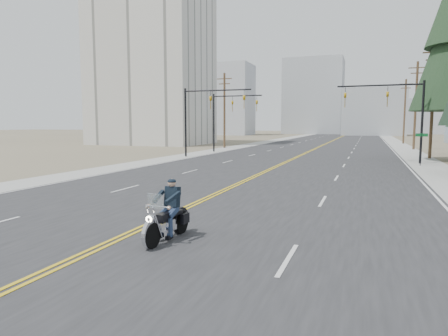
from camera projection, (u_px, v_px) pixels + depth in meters
road at (329, 143)px, 73.25m from camera, size 20.00×200.00×0.01m
sidewalk_left at (268, 142)px, 77.14m from camera, size 3.00×200.00×0.01m
sidewalk_right at (397, 144)px, 69.37m from camera, size 3.00×200.00×0.01m
traffic_mast_left at (204, 108)px, 40.22m from camera, size 7.10×0.26×7.00m
traffic_mast_right at (397, 106)px, 34.16m from camera, size 7.10×0.26×7.00m
traffic_mast_far at (227, 112)px, 47.82m from camera, size 6.10×0.26×7.00m
street_sign at (421, 144)px, 32.01m from camera, size 0.90×0.06×2.62m
utility_pole_c at (433, 100)px, 38.49m from camera, size 2.20×0.30×11.00m
utility_pole_d at (416, 104)px, 52.49m from camera, size 2.20×0.30×11.50m
utility_pole_e at (405, 110)px, 68.41m from camera, size 2.20×0.30×11.00m
utility_pole_left at (224, 109)px, 56.31m from camera, size 2.20×0.30×10.50m
apartment_block at (152, 55)px, 67.04m from camera, size 18.00×14.00×30.00m
haze_bldg_a at (229, 100)px, 125.94m from camera, size 14.00×12.00×22.00m
haze_bldg_b at (373, 112)px, 121.21m from camera, size 18.00×14.00×14.00m
haze_bldg_d at (314, 97)px, 141.33m from camera, size 20.00×15.00×26.00m
haze_bldg_e at (425, 117)px, 138.96m from camera, size 14.00×14.00×12.00m
haze_bldg_f at (204, 111)px, 145.36m from camera, size 12.00×12.00×16.00m
motorcyclist at (167, 211)px, 11.43m from camera, size 1.08×2.31×1.77m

